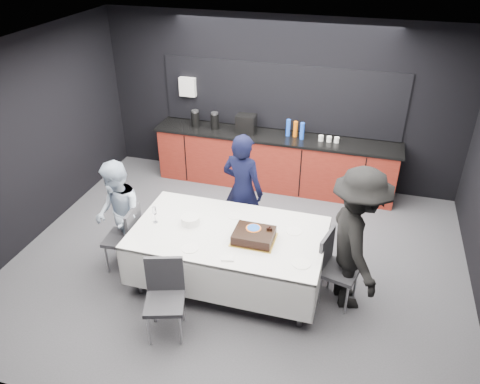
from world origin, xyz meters
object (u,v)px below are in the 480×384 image
chair_right (334,263)px  person_left (118,216)px  party_table (229,241)px  chair_left (127,234)px  champagne_flute (154,211)px  person_center (243,190)px  person_right (356,240)px  chair_near (165,292)px  plate_stack (190,220)px  cake_assembly (254,236)px

chair_right → person_left: 2.77m
party_table → chair_left: size_ratio=2.51×
champagne_flute → person_center: (0.85, 0.97, -0.11)m
chair_left → person_left: person_left is taller
person_center → person_right: (1.57, -0.82, 0.07)m
party_table → champagne_flute: bearing=-176.2°
chair_near → person_right: (1.93, 1.03, 0.36)m
plate_stack → person_right: (2.00, 0.05, 0.07)m
chair_near → person_right: bearing=28.1°
chair_left → person_center: (1.27, 1.00, 0.30)m
cake_assembly → chair_right: bearing=8.1°
champagne_flute → person_right: size_ratio=0.12×
plate_stack → chair_left: (-0.84, -0.13, -0.30)m
party_table → person_center: (-0.08, 0.90, 0.19)m
cake_assembly → champagne_flute: 1.27m
champagne_flute → person_center: size_ratio=0.13×
party_table → person_left: bearing=-179.1°
plate_stack → person_center: person_center is taller
cake_assembly → chair_near: size_ratio=0.54×
party_table → chair_near: chair_near is taller
champagne_flute → person_right: 2.43m
cake_assembly → plate_stack: bearing=172.1°
party_table → person_center: person_center is taller
chair_right → person_center: bearing=148.0°
cake_assembly → chair_near: bearing=-131.8°
champagne_flute → person_center: person_center is taller
chair_right → cake_assembly: bearing=-171.9°
chair_left → person_center: size_ratio=0.56×
cake_assembly → person_right: person_right is taller
chair_right → person_left: (-2.76, -0.08, 0.21)m
person_left → party_table: bearing=54.1°
party_table → chair_right: chair_right is taller
person_center → person_left: (-1.40, -0.93, -0.08)m
person_center → party_table: bearing=108.7°
party_table → person_center: 0.93m
champagne_flute → chair_right: champagne_flute is taller
plate_stack → chair_left: size_ratio=0.25×
chair_left → person_right: (2.84, 0.17, 0.36)m
plate_stack → person_left: person_left is taller
chair_near → person_right: person_right is taller
champagne_flute → chair_left: size_ratio=0.24×
party_table → champagne_flute: size_ratio=10.36×
chair_left → person_left: size_ratio=0.62×
cake_assembly → person_center: person_center is taller
person_center → plate_stack: bearing=77.6°
plate_stack → person_center: size_ratio=0.14×
plate_stack → cake_assembly: bearing=-7.9°
plate_stack → champagne_flute: 0.45m
party_table → chair_near: (-0.44, -0.95, -0.11)m
cake_assembly → person_center: bearing=112.9°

